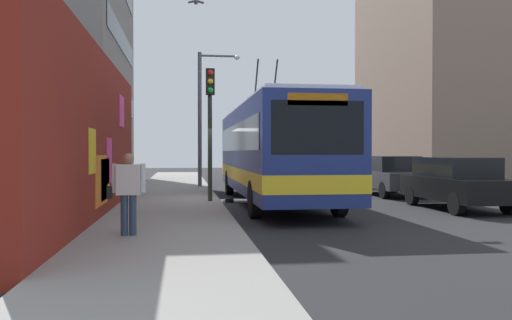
% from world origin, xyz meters
% --- Properties ---
extents(ground_plane, '(80.00, 80.00, 0.00)m').
position_xyz_m(ground_plane, '(0.00, 0.00, 0.00)').
color(ground_plane, '#232326').
extents(sidewalk_slab, '(48.00, 3.20, 0.15)m').
position_xyz_m(sidewalk_slab, '(0.00, 1.60, 0.07)').
color(sidewalk_slab, gray).
rests_on(sidewalk_slab, ground_plane).
extents(graffiti_wall, '(14.10, 0.32, 4.28)m').
position_xyz_m(graffiti_wall, '(-3.95, 3.35, 2.14)').
color(graffiti_wall, maroon).
rests_on(graffiti_wall, ground_plane).
extents(building_far_left, '(13.20, 9.66, 13.78)m').
position_xyz_m(building_far_left, '(10.53, 9.20, 6.89)').
color(building_far_left, gray).
rests_on(building_far_left, ground_plane).
extents(building_far_right, '(12.86, 9.94, 15.89)m').
position_xyz_m(building_far_right, '(15.31, -17.00, 7.94)').
color(building_far_right, gray).
rests_on(building_far_right, ground_plane).
extents(city_bus, '(11.96, 2.57, 5.09)m').
position_xyz_m(city_bus, '(-0.30, -1.80, 1.84)').
color(city_bus, navy).
rests_on(city_bus, ground_plane).
extents(parked_car_black, '(4.30, 1.77, 1.58)m').
position_xyz_m(parked_car_black, '(-2.87, -7.00, 0.83)').
color(parked_car_black, black).
rests_on(parked_car_black, ground_plane).
extents(parked_car_dark_gray, '(4.35, 1.80, 1.58)m').
position_xyz_m(parked_car_dark_gray, '(2.34, -7.00, 0.83)').
color(parked_car_dark_gray, '#38383D').
rests_on(parked_car_dark_gray, ground_plane).
extents(parked_car_silver, '(4.49, 1.88, 1.58)m').
position_xyz_m(parked_car_silver, '(8.10, -7.00, 0.83)').
color(parked_car_silver, '#B7B7BC').
rests_on(parked_car_silver, ground_plane).
extents(parked_car_champagne, '(4.86, 1.93, 1.58)m').
position_xyz_m(parked_car_champagne, '(13.88, -7.00, 0.84)').
color(parked_car_champagne, '#C6B793').
rests_on(parked_car_champagne, ground_plane).
extents(pedestrian_near_wall, '(0.22, 0.72, 1.57)m').
position_xyz_m(pedestrian_near_wall, '(-7.56, 2.26, 1.06)').
color(pedestrian_near_wall, '#2D3F59').
rests_on(pedestrian_near_wall, sidewalk_slab).
extents(traffic_light, '(0.49, 0.28, 4.30)m').
position_xyz_m(traffic_light, '(-0.80, 0.35, 3.03)').
color(traffic_light, '#2D382D').
rests_on(traffic_light, sidewalk_slab).
extents(street_lamp, '(0.44, 1.95, 6.18)m').
position_xyz_m(street_lamp, '(6.52, 0.21, 3.74)').
color(street_lamp, '#4C4C51').
rests_on(street_lamp, sidewalk_slab).
extents(curbside_puddle, '(1.60, 1.60, 0.00)m').
position_xyz_m(curbside_puddle, '(0.83, -0.60, 0.00)').
color(curbside_puddle, black).
rests_on(curbside_puddle, ground_plane).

